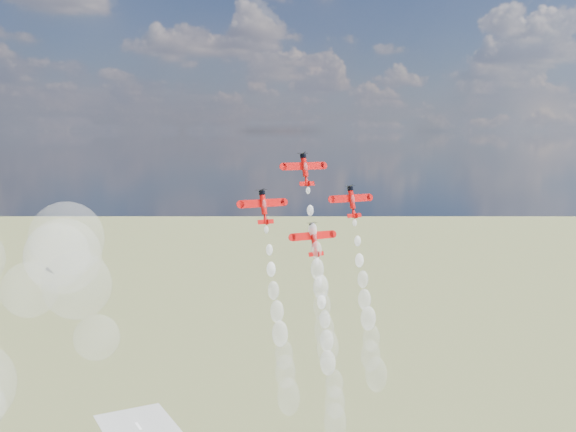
{
  "coord_description": "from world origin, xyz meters",
  "views": [
    {
      "loc": [
        -71.59,
        -143.24,
        125.75
      ],
      "look_at": [
        5.22,
        2.3,
        104.98
      ],
      "focal_mm": 42.0,
      "sensor_mm": 36.0,
      "label": 1
    }
  ],
  "objects_px": {
    "plane_right": "(352,201)",
    "plane_slot": "(314,239)",
    "plane_left": "(264,206)",
    "plane_lead": "(305,169)"
  },
  "relations": [
    {
      "from": "plane_lead",
      "to": "plane_right",
      "type": "distance_m",
      "value": 15.51
    },
    {
      "from": "plane_left",
      "to": "plane_slot",
      "type": "relative_size",
      "value": 1.0
    },
    {
      "from": "plane_lead",
      "to": "plane_right",
      "type": "relative_size",
      "value": 1.0
    },
    {
      "from": "plane_left",
      "to": "plane_slot",
      "type": "height_order",
      "value": "plane_left"
    },
    {
      "from": "plane_slot",
      "to": "plane_left",
      "type": "bearing_deg",
      "value": 169.38
    },
    {
      "from": "plane_left",
      "to": "plane_slot",
      "type": "distance_m",
      "value": 15.51
    },
    {
      "from": "plane_right",
      "to": "plane_left",
      "type": "bearing_deg",
      "value": 180.0
    },
    {
      "from": "plane_left",
      "to": "plane_slot",
      "type": "bearing_deg",
      "value": -10.62
    },
    {
      "from": "plane_slot",
      "to": "plane_right",
      "type": "bearing_deg",
      "value": 10.62
    },
    {
      "from": "plane_right",
      "to": "plane_slot",
      "type": "distance_m",
      "value": 15.51
    }
  ]
}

